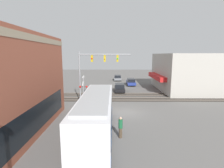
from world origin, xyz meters
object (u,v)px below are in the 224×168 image
crossing_signal (83,87)px  parked_car_blue (131,82)px  parked_car_black (120,88)px  pedestrian_near_bus (120,127)px  parked_car_grey (118,78)px  city_bus (96,113)px

crossing_signal → parked_car_blue: bearing=-29.1°
parked_car_black → pedestrian_near_bus: size_ratio=2.45×
pedestrian_near_bus → parked_car_blue: bearing=-7.7°
crossing_signal → parked_car_grey: 22.56m
crossing_signal → parked_car_black: 9.35m
city_bus → pedestrian_near_bus: (-0.62, -2.00, -0.98)m
parked_car_blue → pedestrian_near_bus: bearing=172.3°
parked_car_blue → pedestrian_near_bus: 25.47m
parked_car_black → parked_car_grey: 14.36m
crossing_signal → parked_car_black: bearing=-35.5°
crossing_signal → pedestrian_near_bus: size_ratio=2.15×
crossing_signal → pedestrian_near_bus: (-10.59, -4.76, -1.39)m
parked_car_blue → pedestrian_near_bus: pedestrian_near_bus is taller
city_bus → parked_car_blue: bearing=-12.4°
city_bus → parked_car_grey: bearing=-4.7°
city_bus → pedestrian_near_bus: 2.32m
crossing_signal → city_bus: bearing=-164.6°
parked_car_blue → parked_car_grey: (7.20, 2.80, -0.03)m
crossing_signal → parked_car_black: size_ratio=0.88×
city_bus → parked_car_grey: city_bus is taller
pedestrian_near_bus → parked_car_grey: bearing=-1.1°
parked_car_black → parked_car_grey: (14.36, 0.00, -0.03)m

